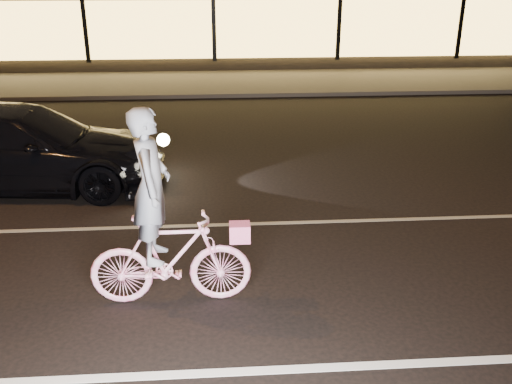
{
  "coord_description": "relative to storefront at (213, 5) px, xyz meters",
  "views": [
    {
      "loc": [
        0.02,
        -6.18,
        3.89
      ],
      "look_at": [
        0.5,
        0.6,
        1.12
      ],
      "focal_mm": 40.0,
      "sensor_mm": 36.0,
      "label": 1
    }
  ],
  "objects": [
    {
      "name": "cyclist",
      "position": [
        -0.62,
        -19.1,
        -1.28
      ],
      "size": [
        1.94,
        0.67,
        2.44
      ],
      "rotation": [
        0.0,
        0.0,
        1.57
      ],
      "color": "#FF408B",
      "rests_on": "ground"
    },
    {
      "name": "lane_stripe_far",
      "position": [
        0.0,
        -16.97,
        -2.14
      ],
      "size": [
        60.0,
        0.1,
        0.01
      ],
      "primitive_type": "cube",
      "color": "gray",
      "rests_on": "ground"
    },
    {
      "name": "sidewalk",
      "position": [
        0.0,
        -5.97,
        -2.09
      ],
      "size": [
        30.0,
        4.0,
        0.12
      ],
      "primitive_type": "cube",
      "color": "#383533",
      "rests_on": "ground"
    },
    {
      "name": "storefront",
      "position": [
        0.0,
        0.0,
        0.0
      ],
      "size": [
        25.4,
        8.42,
        4.2
      ],
      "color": "black",
      "rests_on": "ground"
    },
    {
      "name": "lane_stripe_near",
      "position": [
        0.0,
        -20.47,
        -2.14
      ],
      "size": [
        60.0,
        0.12,
        0.01
      ],
      "primitive_type": "cube",
      "color": "silver",
      "rests_on": "ground"
    },
    {
      "name": "ground",
      "position": [
        0.0,
        -18.97,
        -2.15
      ],
      "size": [
        90.0,
        90.0,
        0.0
      ],
      "primitive_type": "plane",
      "color": "black",
      "rests_on": "ground"
    },
    {
      "name": "sedan",
      "position": [
        -3.51,
        -15.02,
        -1.41
      ],
      "size": [
        5.24,
        2.41,
        1.48
      ],
      "rotation": [
        0.0,
        0.0,
        1.51
      ],
      "color": "black",
      "rests_on": "ground"
    }
  ]
}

